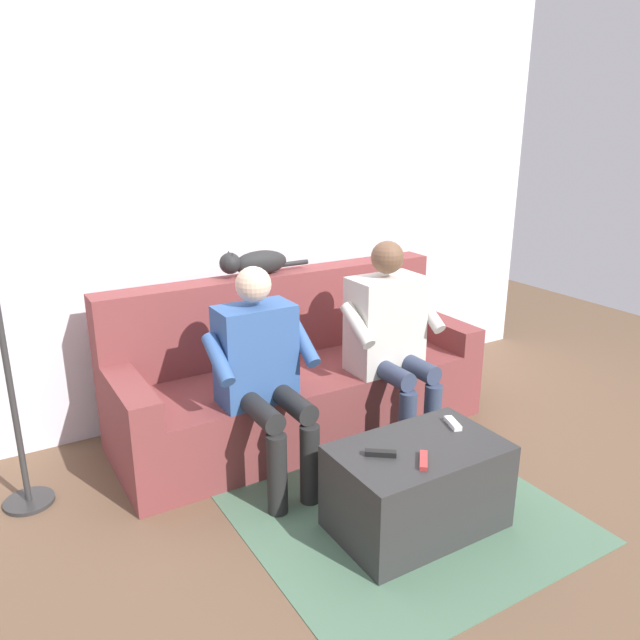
% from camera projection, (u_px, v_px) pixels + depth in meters
% --- Properties ---
extents(ground_plane, '(8.00, 8.00, 0.00)m').
position_uv_depth(ground_plane, '(366.00, 484.00, 3.27)').
color(ground_plane, brown).
extents(back_wall, '(4.67, 0.06, 2.69)m').
position_uv_depth(back_wall, '(253.00, 200.00, 3.91)').
color(back_wall, silver).
rests_on(back_wall, ground).
extents(couch, '(2.21, 0.78, 0.94)m').
position_uv_depth(couch, '(296.00, 378.00, 3.79)').
color(couch, brown).
rests_on(couch, ground).
extents(coffee_table, '(0.78, 0.48, 0.42)m').
position_uv_depth(coffee_table, '(417.00, 487.00, 2.87)').
color(coffee_table, '#2D2D2D').
rests_on(coffee_table, ground).
extents(person_left_seated, '(0.58, 0.52, 1.18)m').
position_uv_depth(person_left_seated, '(390.00, 332.00, 3.58)').
color(person_left_seated, beige).
rests_on(person_left_seated, ground).
extents(person_right_seated, '(0.55, 0.56, 1.14)m').
position_uv_depth(person_right_seated, '(262.00, 367.00, 3.15)').
color(person_right_seated, '#335693').
rests_on(person_right_seated, ground).
extents(cat_on_backrest, '(0.58, 0.13, 0.16)m').
position_uv_depth(cat_on_backrest, '(254.00, 263.00, 3.70)').
color(cat_on_backrest, black).
rests_on(cat_on_backrest, couch).
extents(remote_red, '(0.12, 0.13, 0.02)m').
position_uv_depth(remote_red, '(424.00, 460.00, 2.67)').
color(remote_red, '#B73333').
rests_on(remote_red, coffee_table).
extents(remote_black, '(0.13, 0.11, 0.02)m').
position_uv_depth(remote_black, '(381.00, 453.00, 2.73)').
color(remote_black, black).
rests_on(remote_black, coffee_table).
extents(remote_white, '(0.08, 0.13, 0.02)m').
position_uv_depth(remote_white, '(453.00, 423.00, 3.00)').
color(remote_white, white).
rests_on(remote_white, coffee_table).
extents(floor_rug, '(1.48, 1.47, 0.01)m').
position_uv_depth(floor_rug, '(397.00, 509.00, 3.05)').
color(floor_rug, '#4C7056').
rests_on(floor_rug, ground).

